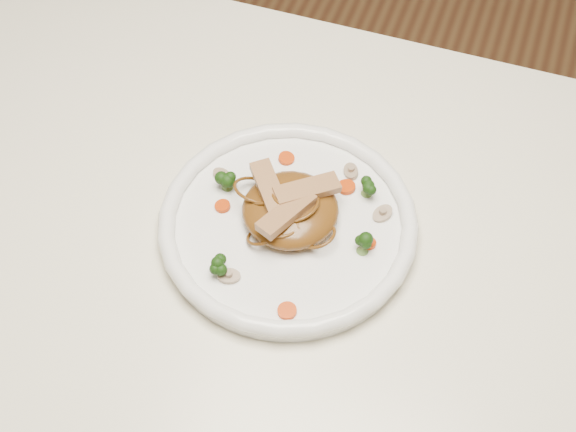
% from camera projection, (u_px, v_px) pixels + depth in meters
% --- Properties ---
extents(table, '(1.20, 0.80, 0.75)m').
position_uv_depth(table, '(300.00, 304.00, 1.00)').
color(table, white).
rests_on(table, ground).
extents(plate, '(0.35, 0.35, 0.02)m').
position_uv_depth(plate, '(288.00, 227.00, 0.94)').
color(plate, white).
rests_on(plate, table).
extents(noodle_mound, '(0.13, 0.13, 0.04)m').
position_uv_depth(noodle_mound, '(290.00, 210.00, 0.92)').
color(noodle_mound, '#5F3612').
rests_on(noodle_mound, plate).
extents(chicken_a, '(0.07, 0.07, 0.01)m').
position_uv_depth(chicken_a, '(307.00, 190.00, 0.91)').
color(chicken_a, tan).
rests_on(chicken_a, noodle_mound).
extents(chicken_b, '(0.07, 0.07, 0.01)m').
position_uv_depth(chicken_b, '(269.00, 188.00, 0.91)').
color(chicken_b, tan).
rests_on(chicken_b, noodle_mound).
extents(chicken_c, '(0.05, 0.08, 0.01)m').
position_uv_depth(chicken_c, '(287.00, 213.00, 0.89)').
color(chicken_c, tan).
rests_on(chicken_c, noodle_mound).
extents(broccoli_0, '(0.03, 0.03, 0.03)m').
position_uv_depth(broccoli_0, '(368.00, 185.00, 0.94)').
color(broccoli_0, '#15360B').
rests_on(broccoli_0, plate).
extents(broccoli_1, '(0.04, 0.04, 0.03)m').
position_uv_depth(broccoli_1, '(227.00, 179.00, 0.95)').
color(broccoli_1, '#15360B').
rests_on(broccoli_1, plate).
extents(broccoli_2, '(0.03, 0.03, 0.03)m').
position_uv_depth(broccoli_2, '(222.00, 266.00, 0.88)').
color(broccoli_2, '#15360B').
rests_on(broccoli_2, plate).
extents(broccoli_3, '(0.03, 0.03, 0.03)m').
position_uv_depth(broccoli_3, '(363.00, 243.00, 0.89)').
color(broccoli_3, '#15360B').
rests_on(broccoli_3, plate).
extents(carrot_0, '(0.02, 0.02, 0.00)m').
position_uv_depth(carrot_0, '(346.00, 187.00, 0.96)').
color(carrot_0, '#D03907').
rests_on(carrot_0, plate).
extents(carrot_1, '(0.02, 0.02, 0.00)m').
position_uv_depth(carrot_1, '(223.00, 206.00, 0.94)').
color(carrot_1, '#D03907').
rests_on(carrot_1, plate).
extents(carrot_2, '(0.02, 0.02, 0.00)m').
position_uv_depth(carrot_2, '(369.00, 243.00, 0.91)').
color(carrot_2, '#D03907').
rests_on(carrot_2, plate).
extents(carrot_3, '(0.03, 0.03, 0.00)m').
position_uv_depth(carrot_3, '(286.00, 158.00, 0.98)').
color(carrot_3, '#D03907').
rests_on(carrot_3, plate).
extents(carrot_4, '(0.02, 0.02, 0.00)m').
position_uv_depth(carrot_4, '(287.00, 311.00, 0.86)').
color(carrot_4, '#D03907').
rests_on(carrot_4, plate).
extents(mushroom_0, '(0.03, 0.03, 0.01)m').
position_uv_depth(mushroom_0, '(229.00, 276.00, 0.88)').
color(mushroom_0, tan).
rests_on(mushroom_0, plate).
extents(mushroom_1, '(0.04, 0.04, 0.01)m').
position_uv_depth(mushroom_1, '(382.00, 214.00, 0.93)').
color(mushroom_1, tan).
rests_on(mushroom_1, plate).
extents(mushroom_2, '(0.03, 0.03, 0.01)m').
position_uv_depth(mushroom_2, '(222.00, 175.00, 0.97)').
color(mushroom_2, tan).
rests_on(mushroom_2, plate).
extents(mushroom_3, '(0.03, 0.03, 0.01)m').
position_uv_depth(mushroom_3, '(351.00, 172.00, 0.97)').
color(mushroom_3, tan).
rests_on(mushroom_3, plate).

